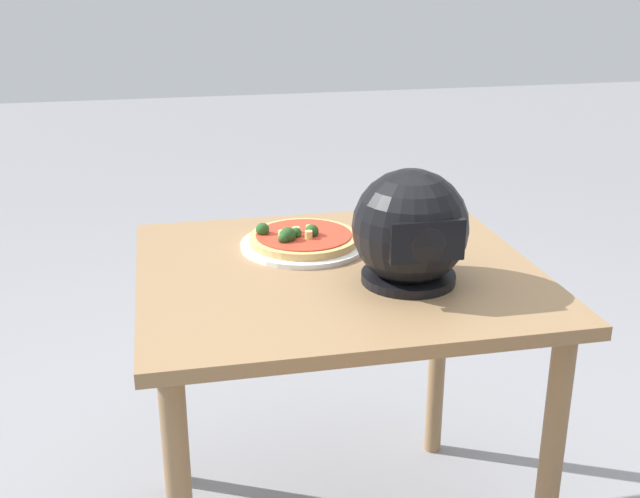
% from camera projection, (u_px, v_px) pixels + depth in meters
% --- Properties ---
extents(dining_table, '(0.89, 0.81, 0.77)m').
position_uv_depth(dining_table, '(337.00, 313.00, 1.83)').
color(dining_table, olive).
rests_on(dining_table, ground).
extents(pizza_plate, '(0.31, 0.31, 0.01)m').
position_uv_depth(pizza_plate, '(304.00, 244.00, 1.92)').
color(pizza_plate, white).
rests_on(pizza_plate, dining_table).
extents(pizza, '(0.26, 0.26, 0.05)m').
position_uv_depth(pizza, '(302.00, 238.00, 1.91)').
color(pizza, tan).
rests_on(pizza, pizza_plate).
extents(motorcycle_helmet, '(0.25, 0.25, 0.25)m').
position_uv_depth(motorcycle_helmet, '(410.00, 230.00, 1.68)').
color(motorcycle_helmet, black).
rests_on(motorcycle_helmet, dining_table).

